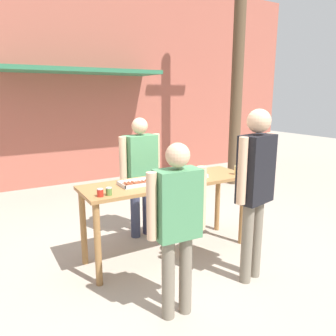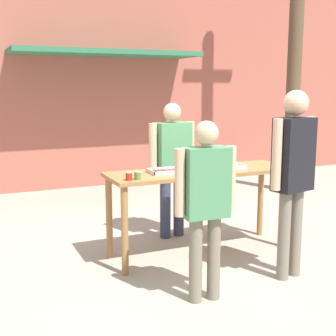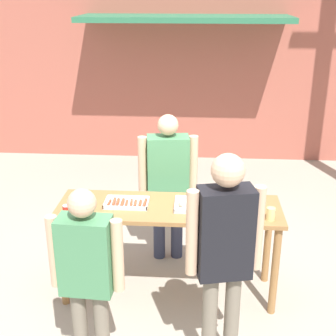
% 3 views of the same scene
% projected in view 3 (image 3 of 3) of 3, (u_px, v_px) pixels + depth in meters
% --- Properties ---
extents(ground_plane, '(24.00, 24.00, 0.00)m').
position_uv_depth(ground_plane, '(169.00, 291.00, 4.69)').
color(ground_plane, '#A39989').
extents(building_facade_back, '(12.00, 1.11, 4.50)m').
position_uv_depth(building_facade_back, '(186.00, 25.00, 7.57)').
color(building_facade_back, '#A85647').
rests_on(building_facade_back, ground).
extents(serving_table, '(2.09, 0.64, 0.94)m').
position_uv_depth(serving_table, '(169.00, 219.00, 4.40)').
color(serving_table, olive).
rests_on(serving_table, ground).
extents(food_tray_sausages, '(0.41, 0.25, 0.04)m').
position_uv_depth(food_tray_sausages, '(127.00, 203.00, 4.38)').
color(food_tray_sausages, silver).
rests_on(food_tray_sausages, serving_table).
extents(food_tray_buns, '(0.45, 0.31, 0.06)m').
position_uv_depth(food_tray_buns, '(199.00, 205.00, 4.33)').
color(food_tray_buns, silver).
rests_on(food_tray_buns, serving_table).
extents(condiment_jar_mustard, '(0.06, 0.06, 0.08)m').
position_uv_depth(condiment_jar_mustard, '(66.00, 209.00, 4.20)').
color(condiment_jar_mustard, '#B22319').
rests_on(condiment_jar_mustard, serving_table).
extents(condiment_jar_ketchup, '(0.06, 0.06, 0.08)m').
position_uv_depth(condiment_jar_ketchup, '(76.00, 210.00, 4.19)').
color(condiment_jar_ketchup, '#567A38').
rests_on(condiment_jar_ketchup, serving_table).
extents(beer_cup, '(0.08, 0.08, 0.12)m').
position_uv_depth(beer_cup, '(271.00, 214.00, 4.08)').
color(beer_cup, '#DBC67A').
rests_on(beer_cup, serving_table).
extents(person_server_behind_table, '(0.62, 0.29, 1.65)m').
position_uv_depth(person_server_behind_table, '(168.00, 176.00, 4.94)').
color(person_server_behind_table, '#333851').
rests_on(person_server_behind_table, ground).
extents(person_customer_holding_hotdog, '(0.56, 0.23, 1.57)m').
position_uv_depth(person_customer_holding_hotdog, '(87.00, 269.00, 3.40)').
color(person_customer_holding_hotdog, '#756B5B').
rests_on(person_customer_holding_hotdog, ground).
extents(person_customer_with_cup, '(0.56, 0.29, 1.81)m').
position_uv_depth(person_customer_with_cup, '(224.00, 247.00, 3.37)').
color(person_customer_with_cup, '#756B5B').
rests_on(person_customer_with_cup, ground).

